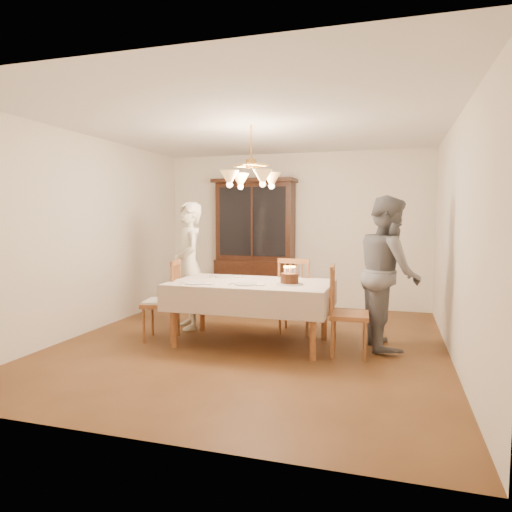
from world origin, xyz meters
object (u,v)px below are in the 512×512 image
(dining_table, at_px, (251,288))
(china_hutch, at_px, (255,246))
(elderly_woman, at_px, (189,266))
(chair_far_side, at_px, (296,299))
(birthday_cake, at_px, (289,279))

(dining_table, relative_size, china_hutch, 0.88)
(dining_table, bearing_deg, elderly_woman, 154.23)
(chair_far_side, bearing_deg, dining_table, -120.93)
(chair_far_side, distance_m, elderly_woman, 1.53)
(dining_table, bearing_deg, birthday_cake, -8.06)
(dining_table, distance_m, birthday_cake, 0.51)
(elderly_woman, distance_m, birthday_cake, 1.64)
(elderly_woman, bearing_deg, chair_far_side, 60.66)
(china_hutch, relative_size, birthday_cake, 7.20)
(chair_far_side, bearing_deg, birthday_cake, -84.39)
(birthday_cake, bearing_deg, china_hutch, 115.65)
(dining_table, height_order, birthday_cake, birthday_cake)
(dining_table, relative_size, birthday_cake, 6.33)
(chair_far_side, bearing_deg, elderly_woman, -173.14)
(elderly_woman, xyz_separation_m, birthday_cake, (1.53, -0.58, -0.05))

